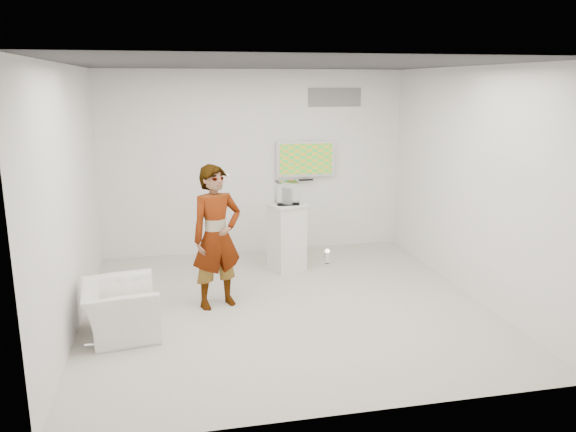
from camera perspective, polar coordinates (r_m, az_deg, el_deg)
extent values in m
cube|color=#BBB7AC|center=(7.31, -0.26, -9.00)|extent=(5.00, 5.00, 0.01)
cube|color=#2F2F32|center=(6.76, -0.29, 15.15)|extent=(5.00, 5.00, 0.01)
cube|color=silver|center=(9.31, -3.40, 5.42)|extent=(5.00, 0.01, 3.00)
cube|color=silver|center=(4.52, 6.14, -3.23)|extent=(5.00, 0.01, 3.00)
cube|color=silver|center=(6.83, -21.28, 1.61)|extent=(0.01, 5.00, 3.00)
cube|color=silver|center=(7.77, 18.12, 3.19)|extent=(0.01, 5.00, 3.00)
cube|color=silver|center=(9.41, 1.79, 5.83)|extent=(1.00, 0.08, 0.60)
cube|color=slate|center=(9.50, 4.77, 11.92)|extent=(0.90, 0.02, 0.30)
imported|color=white|center=(7.07, -7.26, -2.13)|extent=(0.77, 0.64, 1.82)
imported|color=white|center=(6.68, -16.65, -9.07)|extent=(0.91, 1.02, 0.60)
cube|color=silver|center=(8.49, -0.13, -2.13)|extent=(0.63, 0.63, 1.03)
cylinder|color=white|center=(8.78, 4.01, -4.27)|extent=(0.22, 0.22, 0.26)
cube|color=silver|center=(8.33, -0.13, 2.37)|extent=(0.34, 0.34, 0.33)
cube|color=silver|center=(8.34, -0.13, 2.10)|extent=(0.13, 0.18, 0.25)
cube|color=silver|center=(7.15, -6.13, 4.05)|extent=(0.04, 0.14, 0.04)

